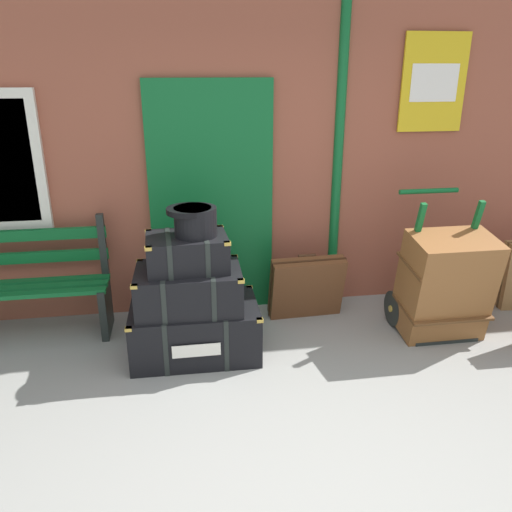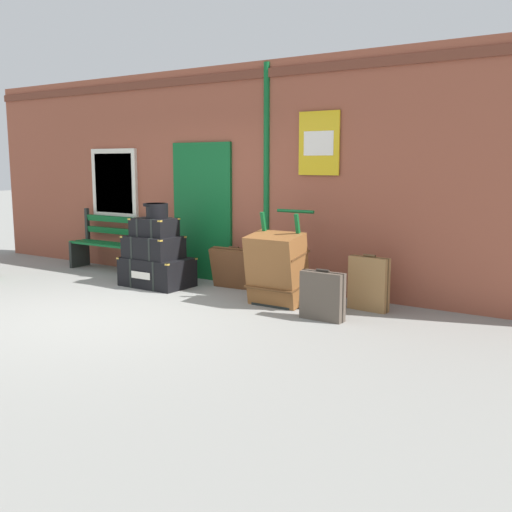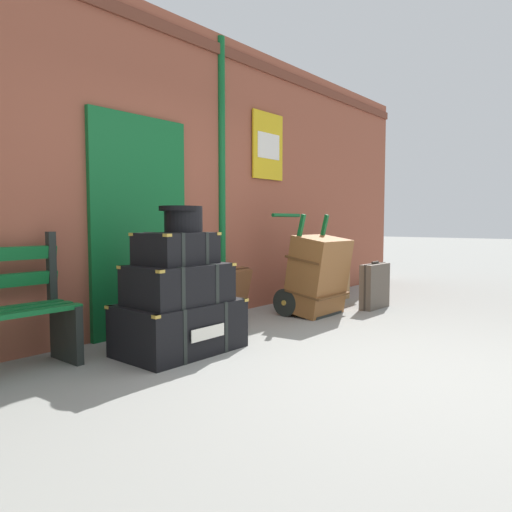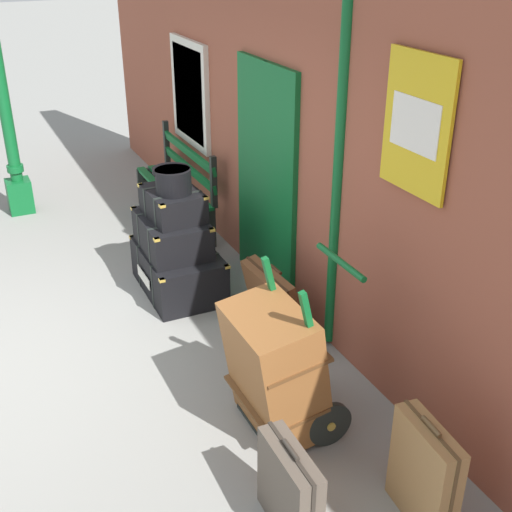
% 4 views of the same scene
% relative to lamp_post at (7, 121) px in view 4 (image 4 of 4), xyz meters
% --- Properties ---
extents(ground_plane, '(60.00, 60.00, 0.00)m').
position_rel_lamp_post_xyz_m(ground_plane, '(3.23, -0.55, -1.12)').
color(ground_plane, gray).
extents(brick_facade, '(10.40, 0.35, 3.20)m').
position_rel_lamp_post_xyz_m(brick_facade, '(3.21, 2.05, 0.48)').
color(brick_facade, brown).
rests_on(brick_facade, ground).
extents(lamp_post, '(0.28, 0.28, 2.95)m').
position_rel_lamp_post_xyz_m(lamp_post, '(0.00, 0.00, 0.00)').
color(lamp_post, '#0F5B28').
rests_on(lamp_post, ground).
extents(platform_bench, '(1.60, 0.43, 1.01)m').
position_rel_lamp_post_xyz_m(platform_bench, '(1.16, 1.61, -0.67)').
color(platform_bench, '#0F5B28').
rests_on(platform_bench, ground).
extents(steamer_trunk_base, '(1.02, 0.67, 0.43)m').
position_rel_lamp_post_xyz_m(steamer_trunk_base, '(2.66, 1.07, -0.91)').
color(steamer_trunk_base, black).
rests_on(steamer_trunk_base, ground).
extents(steamer_trunk_middle, '(0.82, 0.57, 0.33)m').
position_rel_lamp_post_xyz_m(steamer_trunk_middle, '(2.63, 1.05, -0.54)').
color(steamer_trunk_middle, black).
rests_on(steamer_trunk_middle, steamer_trunk_base).
extents(steamer_trunk_top, '(0.63, 0.47, 0.27)m').
position_rel_lamp_post_xyz_m(steamer_trunk_top, '(2.63, 1.07, -0.25)').
color(steamer_trunk_top, black).
rests_on(steamer_trunk_top, steamer_trunk_middle).
extents(round_hatbox, '(0.37, 0.33, 0.22)m').
position_rel_lamp_post_xyz_m(round_hatbox, '(2.70, 1.06, 0.01)').
color(round_hatbox, black).
rests_on(round_hatbox, steamer_trunk_top).
extents(porters_trolley, '(0.71, 0.64, 1.19)m').
position_rel_lamp_post_xyz_m(porters_trolley, '(4.75, 1.21, -0.85)').
color(porters_trolley, black).
rests_on(porters_trolley, ground).
extents(large_brown_trunk, '(0.70, 0.57, 0.94)m').
position_rel_lamp_post_xyz_m(large_brown_trunk, '(4.75, 1.03, -0.65)').
color(large_brown_trunk, brown).
rests_on(large_brown_trunk, ground).
extents(suitcase_umber, '(0.51, 0.19, 0.70)m').
position_rel_lamp_post_xyz_m(suitcase_umber, '(5.83, 1.42, -0.79)').
color(suitcase_umber, olive).
rests_on(suitcase_umber, ground).
extents(suitcase_beige, '(0.69, 0.30, 0.61)m').
position_rel_lamp_post_xyz_m(suitcase_beige, '(3.70, 1.55, -0.82)').
color(suitcase_beige, brown).
rests_on(suitcase_beige, ground).
extents(suitcase_brown, '(0.53, 0.17, 0.60)m').
position_rel_lamp_post_xyz_m(suitcase_brown, '(5.57, 0.71, -0.84)').
color(suitcase_brown, '#51473D').
rests_on(suitcase_brown, ground).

